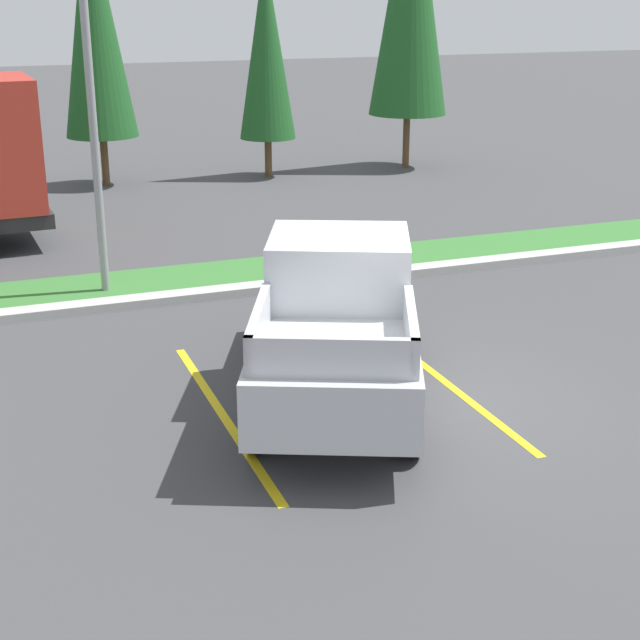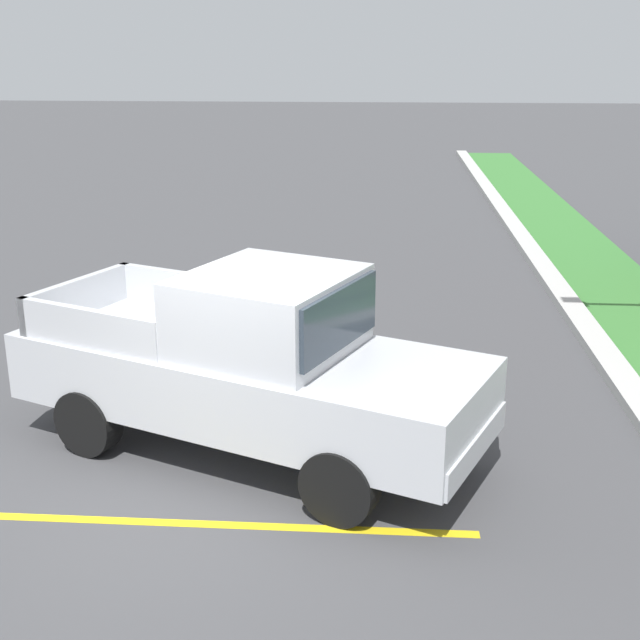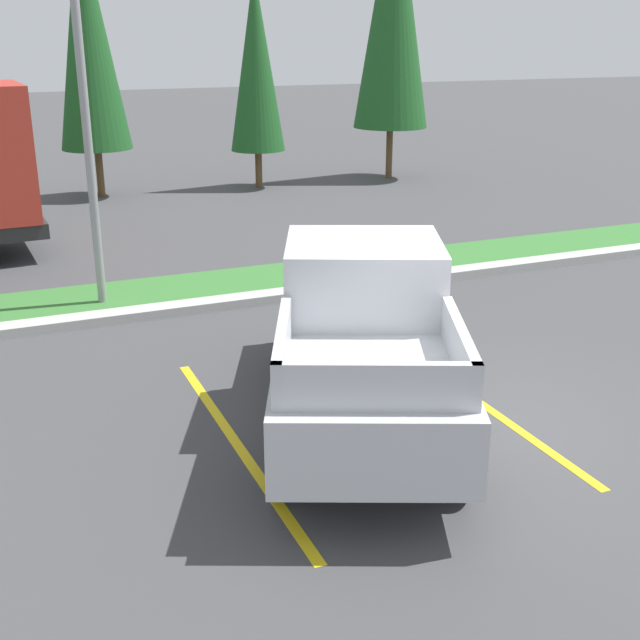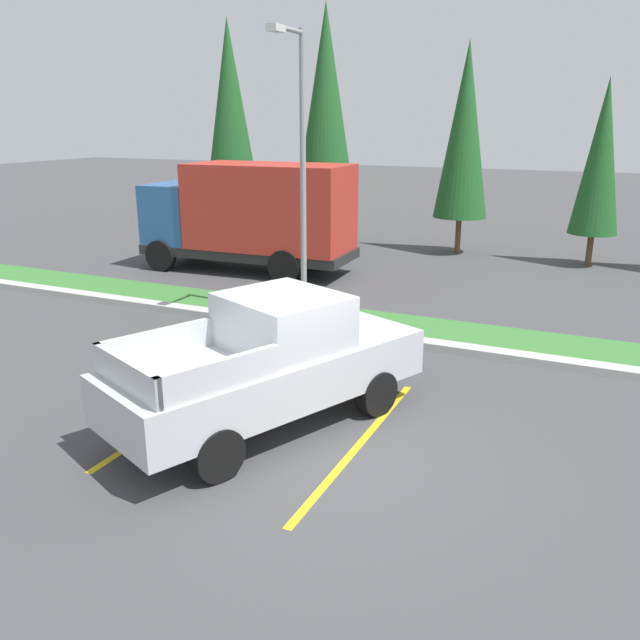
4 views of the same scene
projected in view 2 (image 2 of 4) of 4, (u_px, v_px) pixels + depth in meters
ground_plane at (207, 489)px, 8.73m from camera, size 120.00×120.00×0.00m
parking_line_near at (267, 396)px, 11.01m from camera, size 0.12×4.80×0.01m
parking_line_far at (225, 525)px, 8.07m from camera, size 0.12×4.80×0.01m
pickup_truck_main at (251, 365)px, 9.19m from camera, size 3.81×5.54×2.10m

